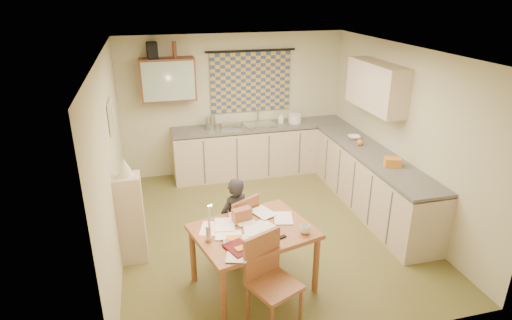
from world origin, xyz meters
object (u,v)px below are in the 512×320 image
object	(u,v)px
counter_right	(371,182)
dining_table	(253,258)
stove	(405,212)
chair_far	(237,239)
shelf_stand	(131,219)
person	(235,221)
counter_back	(264,149)

from	to	relation	value
counter_right	dining_table	size ratio (longest dim) A/B	2.02
counter_right	dining_table	distance (m)	2.59
stove	chair_far	xyz separation A→B (m)	(-2.28, 0.13, -0.14)
dining_table	chair_far	size ratio (longest dim) A/B	1.61
shelf_stand	person	bearing A→B (deg)	-15.68
person	counter_back	bearing A→B (deg)	-140.28
stove	dining_table	distance (m)	2.25
counter_right	shelf_stand	distance (m)	3.57
dining_table	shelf_stand	world-z (taller)	shelf_stand
stove	counter_right	bearing A→B (deg)	90.00
chair_far	shelf_stand	distance (m)	1.34
stove	dining_table	xyz separation A→B (m)	(-2.21, -0.44, -0.04)
stove	shelf_stand	bearing A→B (deg)	172.80
stove	chair_far	distance (m)	2.28
chair_far	stove	bearing A→B (deg)	147.16
chair_far	shelf_stand	size ratio (longest dim) A/B	0.78
counter_right	person	xyz separation A→B (m)	(-2.31, -0.82, 0.11)
chair_far	shelf_stand	bearing A→B (deg)	-43.86
chair_far	person	bearing A→B (deg)	13.00
person	shelf_stand	bearing A→B (deg)	-43.11
person	counter_right	bearing A→B (deg)	172.06
counter_back	person	xyz separation A→B (m)	(-1.09, -2.59, 0.11)
counter_back	dining_table	bearing A→B (deg)	-107.58
counter_back	stove	distance (m)	2.95
stove	chair_far	bearing A→B (deg)	176.80
counter_right	shelf_stand	xyz separation A→B (m)	(-3.54, -0.47, 0.13)
counter_back	counter_right	bearing A→B (deg)	-55.68
chair_far	dining_table	bearing A→B (deg)	67.31
dining_table	person	size ratio (longest dim) A/B	1.29
counter_back	chair_far	size ratio (longest dim) A/B	3.63
stove	dining_table	size ratio (longest dim) A/B	0.58
person	shelf_stand	xyz separation A→B (m)	(-1.23, 0.35, 0.01)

